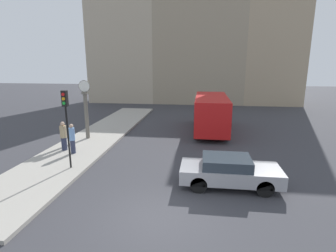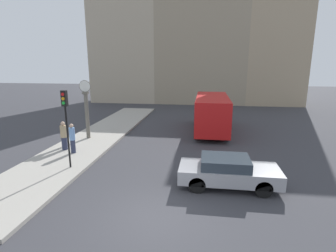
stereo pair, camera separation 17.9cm
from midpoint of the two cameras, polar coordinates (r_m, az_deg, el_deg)
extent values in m
plane|color=#38383D|center=(9.75, -3.29, -19.38)|extent=(120.00, 120.00, 0.00)
cube|color=#A39E93|center=(20.18, -15.03, -2.01)|extent=(3.68, 23.80, 0.16)
cube|color=#B7A88E|center=(38.72, -9.86, 19.15)|extent=(9.04, 5.00, 18.61)
cube|color=gray|center=(36.88, 6.59, 15.26)|extent=(11.84, 5.00, 13.09)
cube|color=tan|center=(38.15, 22.13, 19.03)|extent=(7.33, 5.00, 19.32)
cube|color=#9E9EA3|center=(11.95, 12.89, -9.97)|extent=(4.31, 1.81, 0.61)
cube|color=#2D3842|center=(11.74, 12.17, -7.61)|extent=(2.07, 1.63, 0.43)
cylinder|color=black|center=(12.97, 18.48, -9.63)|extent=(0.71, 0.22, 0.71)
cylinder|color=black|center=(11.55, 19.95, -12.67)|extent=(0.71, 0.22, 0.71)
cylinder|color=black|center=(12.72, 6.42, -9.46)|extent=(0.71, 0.22, 0.71)
cylinder|color=black|center=(11.27, 6.24, -12.58)|extent=(0.71, 0.22, 0.71)
cube|color=red|center=(20.93, 9.12, 3.04)|extent=(2.44, 7.27, 2.44)
cube|color=#1E232D|center=(20.90, 9.14, 3.46)|extent=(2.46, 7.12, 0.73)
cylinder|color=black|center=(23.41, 11.53, 1.20)|extent=(0.28, 0.90, 0.90)
cylinder|color=black|center=(23.35, 6.24, 1.37)|extent=(0.28, 0.90, 0.90)
cylinder|color=black|center=(19.04, 12.41, -1.63)|extent=(0.28, 0.90, 0.90)
cylinder|color=black|center=(18.96, 5.89, -1.43)|extent=(0.28, 0.90, 0.90)
cylinder|color=black|center=(13.86, -21.23, -2.40)|extent=(0.09, 0.09, 3.13)
cube|color=black|center=(13.49, -21.92, 5.57)|extent=(0.26, 0.20, 0.76)
cylinder|color=red|center=(13.37, -22.25, 6.38)|extent=(0.15, 0.04, 0.15)
cylinder|color=orange|center=(13.39, -22.17, 5.50)|extent=(0.15, 0.04, 0.15)
cylinder|color=green|center=(13.42, -22.09, 4.62)|extent=(0.15, 0.04, 0.15)
cylinder|color=#666056|center=(19.09, -17.57, 1.99)|extent=(0.26, 0.26, 3.11)
cube|color=#666056|center=(18.85, -17.92, 6.86)|extent=(0.34, 0.34, 0.16)
cylinder|color=#666056|center=(18.81, -18.02, 8.23)|extent=(0.81, 0.04, 0.81)
cylinder|color=white|center=(18.81, -18.02, 8.23)|extent=(0.75, 0.06, 0.75)
cylinder|color=#2D334C|center=(17.16, -21.93, -3.60)|extent=(0.32, 0.32, 0.78)
cylinder|color=tan|center=(16.97, -22.15, -1.16)|extent=(0.38, 0.38, 0.73)
sphere|color=tan|center=(16.86, -22.29, 0.45)|extent=(0.25, 0.25, 0.25)
cylinder|color=#2D334C|center=(16.37, -20.28, -4.25)|extent=(0.27, 0.27, 0.79)
cylinder|color=#729ED8|center=(16.17, -20.49, -1.67)|extent=(0.32, 0.32, 0.74)
sphere|color=tan|center=(16.06, -20.63, 0.00)|extent=(0.23, 0.23, 0.23)
camera|label=1|loc=(0.09, -90.31, -0.07)|focal=28.00mm
camera|label=2|loc=(0.09, 89.69, 0.07)|focal=28.00mm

